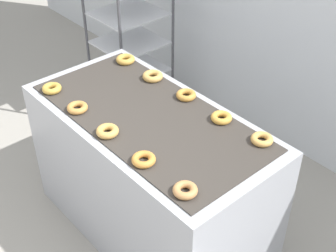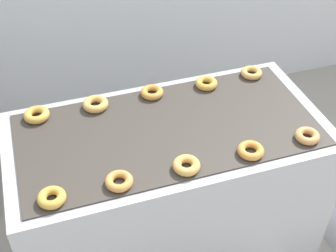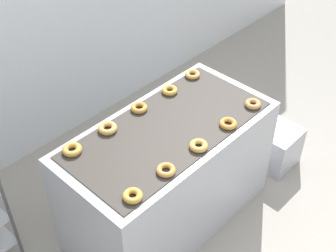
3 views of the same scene
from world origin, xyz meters
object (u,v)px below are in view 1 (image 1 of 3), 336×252
Objects in this scene: donut_far_leftmost at (125,59)px; donut_far_center at (186,95)px; donut_near_rightmost at (185,190)px; donut_near_right at (144,159)px; donut_near_left at (77,108)px; donut_far_left at (153,76)px; donut_far_right at (221,118)px; donut_near_center at (107,131)px; donut_near_leftmost at (52,88)px; baking_rack_cart at (129,28)px; fryer_machine at (150,177)px; donut_far_rightmost at (262,139)px.

donut_far_leftmost reaches higher than donut_far_center.
donut_near_rightmost is 0.97× the size of donut_far_center.
donut_near_right and donut_far_center have the same top height.
donut_near_left is 0.92m from donut_near_rightmost.
donut_near_right is 0.83m from donut_far_left.
donut_near_rightmost and donut_far_right have the same top height.
donut_near_left and donut_far_center have the same top height.
donut_near_right is at bearing -32.10° from donut_far_leftmost.
donut_near_rightmost is at bearing -61.98° from donut_far_right.
donut_near_left is 0.83m from donut_far_right.
donut_near_center is at bearing -91.20° from donut_far_center.
donut_far_right is (0.91, 0.56, -0.00)m from donut_near_leftmost.
baking_rack_cart is at bearing 157.40° from donut_far_center.
donut_near_center is 0.96× the size of donut_far_leftmost.
baking_rack_cart reaches higher than donut_far_center.
donut_far_left reaches higher than fryer_machine.
donut_far_left is 1.08× the size of donut_far_center.
donut_near_right is at bearing -42.84° from donut_far_left.
donut_far_left reaches higher than donut_far_rightmost.
donut_near_center is 0.31m from donut_near_right.
donut_far_right is (1.58, -0.54, 0.16)m from baking_rack_cart.
donut_near_left is at bearing 179.85° from donut_near_right.
donut_far_leftmost is at bearing 179.11° from donut_far_left.
donut_far_rightmost is (0.60, 0.58, -0.00)m from donut_near_center.
donut_near_center is at bearing -179.94° from donut_near_right.
fryer_machine is 0.64m from donut_far_left.
donut_near_center is at bearing -179.32° from donut_near_rightmost.
donut_far_rightmost is (0.28, 0.02, -0.00)m from donut_far_right.
donut_far_rightmost is at bearing 0.45° from donut_far_center.
donut_near_rightmost is (0.61, 0.01, -0.00)m from donut_near_center.
donut_far_center is 0.31m from donut_far_right.
donut_far_rightmost is at bearing 63.76° from donut_near_right.
donut_near_center reaches higher than donut_far_center.
donut_near_left is at bearing -138.16° from donut_far_right.
donut_near_rightmost reaches higher than donut_near_left.
donut_far_leftmost is at bearing 116.83° from donut_near_left.
donut_far_leftmost is at bearing 179.52° from donut_far_right.
baking_rack_cart is 13.17× the size of donut_far_right.
donut_far_center is 1.01× the size of donut_far_right.
donut_far_left is at bearing 179.72° from donut_far_right.
donut_near_leftmost is 0.99× the size of donut_far_right.
donut_near_right is (0.62, -0.00, 0.00)m from donut_near_left.
donut_near_center reaches higher than donut_near_rightmost.
baking_rack_cart is 1.94m from donut_far_rightmost.
fryer_machine is at bearing 155.69° from donut_near_rightmost.
donut_far_left is at bearing 62.34° from donut_near_leftmost.
donut_near_left is 1.01× the size of donut_far_right.
fryer_machine is at bearing 137.53° from donut_near_right.
donut_far_left is (-0.61, 0.56, 0.00)m from donut_near_right.
donut_near_center is at bearing -119.59° from donut_far_right.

